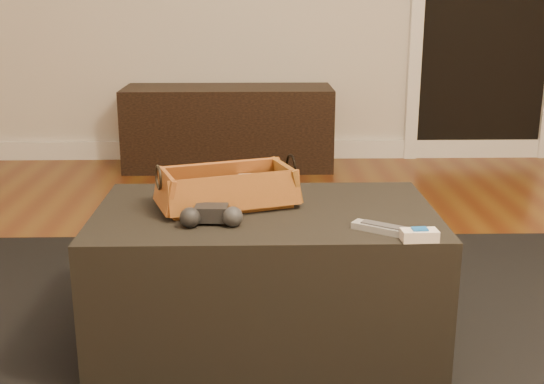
{
  "coord_description": "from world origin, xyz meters",
  "views": [
    {
      "loc": [
        -0.17,
        -1.7,
        1.04
      ],
      "look_at": [
        -0.13,
        0.2,
        0.49
      ],
      "focal_mm": 45.0,
      "sensor_mm": 36.0,
      "label": 1
    }
  ],
  "objects_px": {
    "media_cabinet": "(229,127)",
    "game_controller": "(211,215)",
    "ottoman": "(265,276)",
    "wicker_basket": "(227,191)",
    "cream_gadget": "(419,235)",
    "silver_remote": "(387,229)",
    "tv_remote": "(222,200)"
  },
  "relations": [
    {
      "from": "tv_remote",
      "to": "game_controller",
      "type": "distance_m",
      "value": 0.16
    },
    {
      "from": "ottoman",
      "to": "tv_remote",
      "type": "relative_size",
      "value": 4.63
    },
    {
      "from": "wicker_basket",
      "to": "silver_remote",
      "type": "xyz_separation_m",
      "value": [
        0.43,
        -0.25,
        -0.04
      ]
    },
    {
      "from": "wicker_basket",
      "to": "cream_gadget",
      "type": "height_order",
      "value": "wicker_basket"
    },
    {
      "from": "wicker_basket",
      "to": "silver_remote",
      "type": "distance_m",
      "value": 0.5
    },
    {
      "from": "ottoman",
      "to": "tv_remote",
      "type": "distance_m",
      "value": 0.27
    },
    {
      "from": "silver_remote",
      "to": "cream_gadget",
      "type": "bearing_deg",
      "value": -40.88
    },
    {
      "from": "tv_remote",
      "to": "wicker_basket",
      "type": "relative_size",
      "value": 0.48
    },
    {
      "from": "game_controller",
      "to": "silver_remote",
      "type": "distance_m",
      "value": 0.48
    },
    {
      "from": "media_cabinet",
      "to": "cream_gadget",
      "type": "bearing_deg",
      "value": -77.04
    },
    {
      "from": "wicker_basket",
      "to": "game_controller",
      "type": "bearing_deg",
      "value": -101.71
    },
    {
      "from": "media_cabinet",
      "to": "silver_remote",
      "type": "bearing_deg",
      "value": -78.31
    },
    {
      "from": "media_cabinet",
      "to": "game_controller",
      "type": "distance_m",
      "value": 2.44
    },
    {
      "from": "media_cabinet",
      "to": "cream_gadget",
      "type": "xyz_separation_m",
      "value": [
        0.59,
        -2.57,
        0.2
      ]
    },
    {
      "from": "wicker_basket",
      "to": "game_controller",
      "type": "xyz_separation_m",
      "value": [
        -0.04,
        -0.18,
        -0.02
      ]
    },
    {
      "from": "ottoman",
      "to": "silver_remote",
      "type": "height_order",
      "value": "silver_remote"
    },
    {
      "from": "tv_remote",
      "to": "wicker_basket",
      "type": "xyz_separation_m",
      "value": [
        0.01,
        0.02,
        0.02
      ]
    },
    {
      "from": "ottoman",
      "to": "silver_remote",
      "type": "xyz_separation_m",
      "value": [
        0.32,
        -0.21,
        0.22
      ]
    },
    {
      "from": "media_cabinet",
      "to": "wicker_basket",
      "type": "distance_m",
      "value": 2.26
    },
    {
      "from": "cream_gadget",
      "to": "game_controller",
      "type": "bearing_deg",
      "value": 165.88
    },
    {
      "from": "media_cabinet",
      "to": "ottoman",
      "type": "xyz_separation_m",
      "value": [
        0.2,
        -2.29,
        -0.03
      ]
    },
    {
      "from": "media_cabinet",
      "to": "tv_remote",
      "type": "relative_size",
      "value": 5.92
    },
    {
      "from": "ottoman",
      "to": "game_controller",
      "type": "bearing_deg",
      "value": -137.08
    },
    {
      "from": "ottoman",
      "to": "wicker_basket",
      "type": "height_order",
      "value": "wicker_basket"
    },
    {
      "from": "media_cabinet",
      "to": "wicker_basket",
      "type": "height_order",
      "value": "wicker_basket"
    },
    {
      "from": "game_controller",
      "to": "silver_remote",
      "type": "height_order",
      "value": "game_controller"
    },
    {
      "from": "game_controller",
      "to": "cream_gadget",
      "type": "xyz_separation_m",
      "value": [
        0.54,
        -0.14,
        -0.01
      ]
    },
    {
      "from": "tv_remote",
      "to": "media_cabinet",
      "type": "bearing_deg",
      "value": 67.28
    },
    {
      "from": "wicker_basket",
      "to": "cream_gadget",
      "type": "distance_m",
      "value": 0.6
    },
    {
      "from": "tv_remote",
      "to": "cream_gadget",
      "type": "bearing_deg",
      "value": -53.87
    },
    {
      "from": "wicker_basket",
      "to": "media_cabinet",
      "type": "bearing_deg",
      "value": 92.16
    },
    {
      "from": "media_cabinet",
      "to": "cream_gadget",
      "type": "distance_m",
      "value": 2.64
    }
  ]
}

